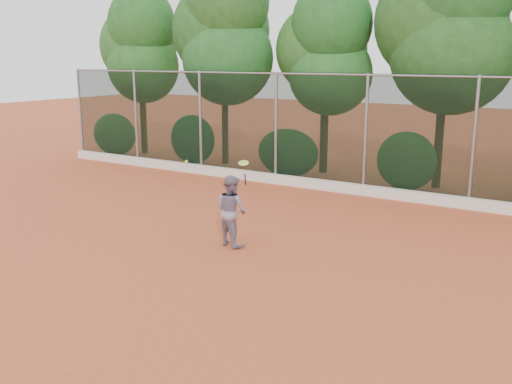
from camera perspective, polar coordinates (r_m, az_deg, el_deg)
The scene contains 7 objects.
ground at distance 11.23m, azimuth -2.73°, elevation -7.22°, with size 80.00×80.00×0.00m, color #C6562E.
concrete_curb at distance 17.00m, azimuth 10.44°, elevation 0.23°, with size 24.00×0.20×0.30m, color silver.
tennis_player at distance 12.12m, azimuth -2.48°, elevation -1.86°, with size 0.74×0.58×1.53m, color gray.
chainlink_fence at distance 16.87m, azimuth 10.91°, elevation 6.00°, with size 24.09×0.09×3.50m.
foliage_backdrop at distance 18.79m, azimuth 11.93°, elevation 14.46°, with size 23.70×3.63×7.55m.
tennis_racket at distance 11.57m, azimuth -1.24°, elevation 2.72°, with size 0.34×0.33×0.54m.
tennis_ball_in_flight at distance 12.25m, azimuth -6.99°, elevation 3.04°, with size 0.07×0.07×0.07m.
Camera 1 is at (6.01, -8.63, 3.94)m, focal length 40.00 mm.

